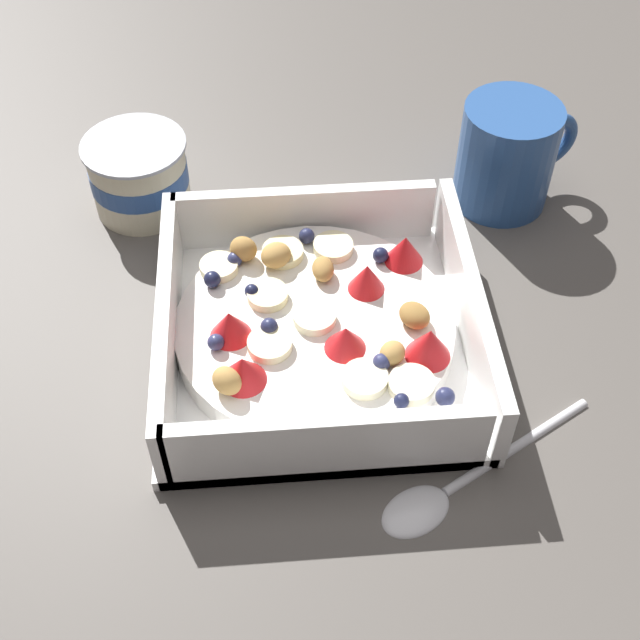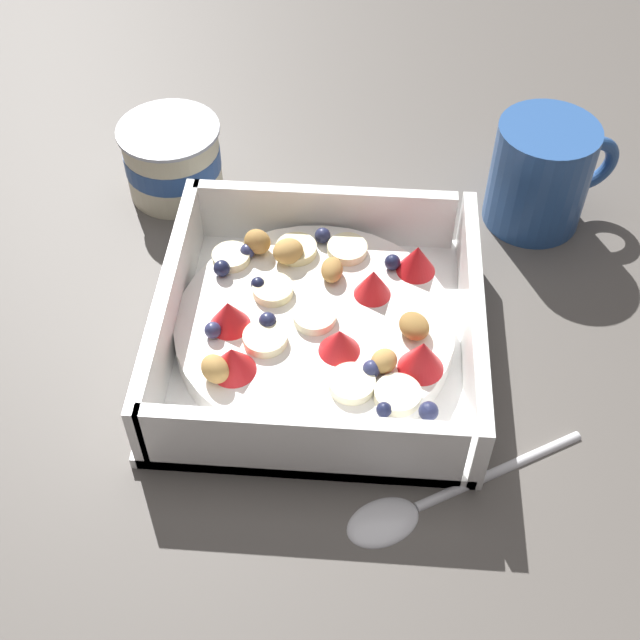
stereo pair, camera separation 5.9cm
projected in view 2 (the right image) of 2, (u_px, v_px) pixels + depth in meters
ground_plane at (313, 362)px, 0.61m from camera, size 2.40×2.40×0.00m
fruit_bowl at (320, 328)px, 0.60m from camera, size 0.22×0.22×0.06m
spoon at (420, 503)px, 0.53m from camera, size 0.10×0.16×0.01m
yogurt_cup at (173, 159)px, 0.71m from camera, size 0.09×0.09×0.06m
coffee_mug at (542, 174)px, 0.68m from camera, size 0.08×0.11×0.09m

